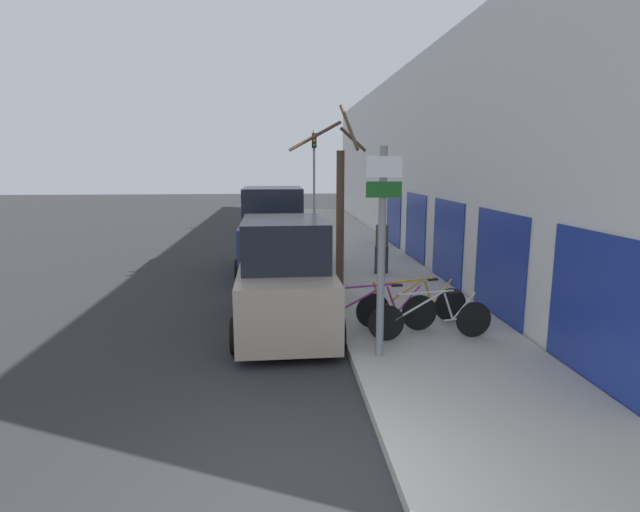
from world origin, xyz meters
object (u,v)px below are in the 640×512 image
bicycle_2 (412,305)px  bicycle_1 (372,312)px  bicycle_0 (430,318)px  pedestrian_near (382,241)px  street_tree (340,207)px  signpost (382,246)px  traffic_light (314,167)px  parked_car_1 (273,235)px  parked_car_0 (285,280)px

bicycle_2 → bicycle_1: bearing=105.9°
bicycle_0 → pedestrian_near: 5.40m
bicycle_1 → street_tree: bearing=-1.2°
signpost → bicycle_1: size_ratio=1.35×
traffic_light → street_tree: bearing=-90.6°
bicycle_2 → traffic_light: (-0.91, 13.58, 2.50)m
bicycle_2 → traffic_light: 13.84m
parked_car_1 → bicycle_0: bearing=-67.1°
bicycle_1 → street_tree: size_ratio=0.55×
parked_car_0 → signpost: bearing=-53.9°
parked_car_0 → traffic_light: size_ratio=0.93×
traffic_light → bicycle_1: bearing=-89.7°
traffic_light → bicycle_0: bearing=-86.0°
bicycle_1 → pedestrian_near: bearing=-17.3°
bicycle_1 → traffic_light: size_ratio=0.54×
signpost → traffic_light: size_ratio=0.73×
pedestrian_near → parked_car_1: bearing=-34.1°
bicycle_1 → signpost: bearing=171.5°
bicycle_2 → street_tree: street_tree is taller
bicycle_0 → bicycle_2: bearing=4.8°
street_tree → bicycle_1: bearing=-87.2°
signpost → bicycle_0: size_ratio=1.48×
parked_car_0 → parked_car_1: bearing=91.6°
parked_car_1 → traffic_light: size_ratio=0.92×
bicycle_2 → parked_car_0: size_ratio=0.53×
signpost → traffic_light: (0.02, 15.08, 1.11)m
bicycle_2 → parked_car_0: parked_car_0 is taller
pedestrian_near → traffic_light: (-1.25, 9.03, 1.98)m
street_tree → bicycle_2: bearing=-72.2°
parked_car_1 → parked_car_0: bearing=-87.6°
bicycle_2 → parked_car_0: 2.49m
parked_car_1 → traffic_light: bearing=77.0°
bicycle_1 → parked_car_0: parked_car_0 is taller
bicycle_0 → parked_car_0: 2.83m
bicycle_0 → signpost: bearing=121.6°
parked_car_0 → parked_car_1: parked_car_1 is taller
parked_car_1 → pedestrian_near: bearing=-19.6°
parked_car_0 → pedestrian_near: (2.75, 4.13, 0.08)m
bicycle_2 → parked_car_1: parked_car_1 is taller
parked_car_0 → traffic_light: bearing=82.1°
parked_car_1 → street_tree: size_ratio=0.94×
bicycle_0 → bicycle_1: (-0.95, 0.41, 0.02)m
parked_car_0 → parked_car_1: size_ratio=1.01×
traffic_light → bicycle_2: bearing=-86.2°
bicycle_2 → street_tree: bearing=8.1°
signpost → parked_car_0: 2.61m
pedestrian_near → bicycle_0: bearing=72.4°
signpost → street_tree: size_ratio=0.74×
bicycle_0 → traffic_light: size_ratio=0.49×
bicycle_2 → parked_car_1: bearing=16.0°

